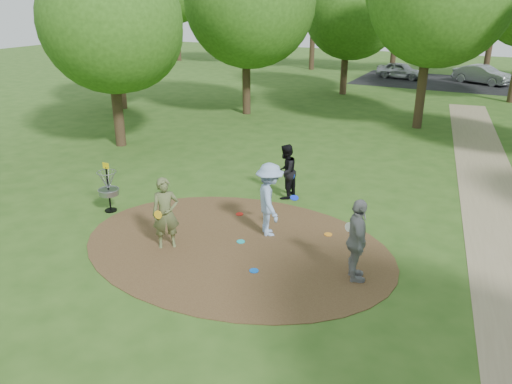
% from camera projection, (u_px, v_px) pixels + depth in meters
% --- Properties ---
extents(ground, '(100.00, 100.00, 0.00)m').
position_uv_depth(ground, '(236.00, 246.00, 13.07)').
color(ground, '#2D5119').
rests_on(ground, ground).
extents(dirt_clearing, '(8.40, 8.40, 0.02)m').
position_uv_depth(dirt_clearing, '(236.00, 246.00, 13.07)').
color(dirt_clearing, '#47301C').
rests_on(dirt_clearing, ground).
extents(footpath, '(7.55, 39.89, 0.01)m').
position_uv_depth(footpath, '(511.00, 268.00, 12.03)').
color(footpath, '#8C7A5B').
rests_on(footpath, ground).
extents(parking_lot, '(14.00, 8.00, 0.01)m').
position_uv_depth(parking_lot, '(453.00, 83.00, 37.16)').
color(parking_lot, black).
rests_on(parking_lot, ground).
extents(player_observer_with_disc, '(0.82, 0.79, 1.89)m').
position_uv_depth(player_observer_with_disc, '(166.00, 213.00, 12.70)').
color(player_observer_with_disc, '#5A6339').
rests_on(player_observer_with_disc, ground).
extents(player_throwing_with_disc, '(1.54, 1.51, 2.04)m').
position_uv_depth(player_throwing_with_disc, '(270.00, 200.00, 13.36)').
color(player_throwing_with_disc, '#91ACD8').
rests_on(player_throwing_with_disc, ground).
extents(player_walking_with_disc, '(0.74, 0.91, 1.78)m').
position_uv_depth(player_walking_with_disc, '(286.00, 172.00, 15.88)').
color(player_walking_with_disc, black).
rests_on(player_walking_with_disc, ground).
extents(player_waiting_with_disc, '(0.92, 1.26, 1.99)m').
position_uv_depth(player_waiting_with_disc, '(357.00, 241.00, 11.19)').
color(player_waiting_with_disc, gray).
rests_on(player_waiting_with_disc, ground).
extents(disc_ground_cyan, '(0.22, 0.22, 0.02)m').
position_uv_depth(disc_ground_cyan, '(241.00, 241.00, 13.25)').
color(disc_ground_cyan, '#17B1B9').
rests_on(disc_ground_cyan, dirt_clearing).
extents(disc_ground_blue, '(0.22, 0.22, 0.02)m').
position_uv_depth(disc_ground_blue, '(254.00, 271.00, 11.85)').
color(disc_ground_blue, blue).
rests_on(disc_ground_blue, dirt_clearing).
extents(disc_ground_red, '(0.22, 0.22, 0.02)m').
position_uv_depth(disc_ground_red, '(240.00, 214.00, 14.91)').
color(disc_ground_red, red).
rests_on(disc_ground_red, dirt_clearing).
extents(car_left, '(3.87, 2.11, 1.25)m').
position_uv_depth(car_left, '(401.00, 70.00, 38.84)').
color(car_left, '#ADAFB5').
rests_on(car_left, ground).
extents(car_right, '(4.30, 3.01, 1.35)m').
position_uv_depth(car_right, '(482.00, 75.00, 36.51)').
color(car_right, '#94989B').
rests_on(car_right, ground).
extents(disc_ground_orange, '(0.22, 0.22, 0.02)m').
position_uv_depth(disc_ground_orange, '(328.00, 234.00, 13.64)').
color(disc_ground_orange, orange).
rests_on(disc_ground_orange, dirt_clearing).
extents(disc_golf_basket, '(0.63, 0.63, 1.54)m').
position_uv_depth(disc_golf_basket, '(108.00, 184.00, 14.87)').
color(disc_golf_basket, black).
rests_on(disc_golf_basket, ground).
extents(tree_ring, '(37.47, 45.68, 9.10)m').
position_uv_depth(tree_ring, '(370.00, 19.00, 18.52)').
color(tree_ring, '#332316').
rests_on(tree_ring, ground).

